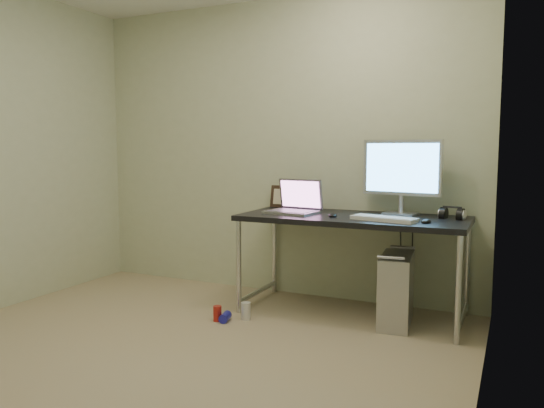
{
  "coord_description": "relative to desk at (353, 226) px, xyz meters",
  "views": [
    {
      "loc": [
        1.88,
        -2.41,
        1.25
      ],
      "look_at": [
        0.28,
        1.04,
        0.85
      ],
      "focal_mm": 35.0,
      "sensor_mm": 36.0,
      "label": 1
    }
  ],
  "objects": [
    {
      "name": "floor",
      "position": [
        -0.78,
        -1.39,
        -0.67
      ],
      "size": [
        3.5,
        3.5,
        0.0
      ],
      "primitive_type": "plane",
      "color": "tan",
      "rests_on": "ground"
    },
    {
      "name": "wall_back",
      "position": [
        -0.78,
        0.36,
        0.58
      ],
      "size": [
        3.5,
        0.02,
        2.5
      ],
      "primitive_type": "cube",
      "color": "beige",
      "rests_on": "ground"
    },
    {
      "name": "wall_right",
      "position": [
        0.97,
        -1.39,
        0.58
      ],
      "size": [
        0.02,
        3.5,
        2.5
      ],
      "primitive_type": "cube",
      "color": "beige",
      "rests_on": "ground"
    },
    {
      "name": "desk",
      "position": [
        0.0,
        0.0,
        0.0
      ],
      "size": [
        1.66,
        0.73,
        0.75
      ],
      "color": "black",
      "rests_on": "ground"
    },
    {
      "name": "tower_computer",
      "position": [
        0.35,
        -0.09,
        -0.42
      ],
      "size": [
        0.26,
        0.5,
        0.53
      ],
      "rotation": [
        0.0,
        0.0,
        0.1
      ],
      "color": "#B4B4B9",
      "rests_on": "ground"
    },
    {
      "name": "cable_a",
      "position": [
        0.3,
        0.31,
        -0.27
      ],
      "size": [
        0.01,
        0.16,
        0.69
      ],
      "primitive_type": "cylinder",
      "rotation": [
        0.21,
        0.0,
        0.0
      ],
      "color": "black",
      "rests_on": "ground"
    },
    {
      "name": "cable_b",
      "position": [
        0.39,
        0.29,
        -0.29
      ],
      "size": [
        0.02,
        0.11,
        0.71
      ],
      "primitive_type": "cylinder",
      "rotation": [
        0.14,
        0.0,
        0.09
      ],
      "color": "black",
      "rests_on": "ground"
    },
    {
      "name": "can_red",
      "position": [
        -0.84,
        -0.57,
        -0.62
      ],
      "size": [
        0.07,
        0.07,
        0.11
      ],
      "primitive_type": "cylinder",
      "rotation": [
        0.0,
        0.0,
        -0.13
      ],
      "color": "#A91E18",
      "rests_on": "ground"
    },
    {
      "name": "can_white",
      "position": [
        -0.66,
        -0.45,
        -0.61
      ],
      "size": [
        0.09,
        0.09,
        0.13
      ],
      "primitive_type": "cylinder",
      "rotation": [
        0.0,
        0.0,
        -0.29
      ],
      "color": "silver",
      "rests_on": "ground"
    },
    {
      "name": "can_blue",
      "position": [
        -0.78,
        -0.56,
        -0.64
      ],
      "size": [
        0.09,
        0.13,
        0.06
      ],
      "primitive_type": "cylinder",
      "rotation": [
        1.57,
        0.0,
        0.22
      ],
      "color": "#201FB0",
      "rests_on": "ground"
    },
    {
      "name": "laptop",
      "position": [
        -0.46,
        -0.0,
        0.14
      ],
      "size": [
        0.41,
        0.35,
        0.26
      ],
      "rotation": [
        0.0,
        0.0,
        -0.13
      ],
      "color": "silver",
      "rests_on": "desk"
    },
    {
      "name": "monitor",
      "position": [
        0.31,
        0.21,
        0.41
      ],
      "size": [
        0.6,
        0.21,
        0.56
      ],
      "rotation": [
        0.0,
        0.0,
        -0.15
      ],
      "color": "silver",
      "rests_on": "desk"
    },
    {
      "name": "keyboard",
      "position": [
        0.27,
        -0.17,
        0.09
      ],
      "size": [
        0.48,
        0.24,
        0.03
      ],
      "primitive_type": "cube",
      "rotation": [
        0.0,
        0.0,
        -0.22
      ],
      "color": "silver",
      "rests_on": "desk"
    },
    {
      "name": "mouse_right",
      "position": [
        0.56,
        -0.16,
        0.09
      ],
      "size": [
        0.07,
        0.11,
        0.03
      ],
      "primitive_type": "ellipsoid",
      "rotation": [
        0.0,
        0.0,
        -0.11
      ],
      "color": "black",
      "rests_on": "desk"
    },
    {
      "name": "mouse_left",
      "position": [
        -0.12,
        -0.11,
        0.09
      ],
      "size": [
        0.08,
        0.11,
        0.03
      ],
      "primitive_type": "ellipsoid",
      "rotation": [
        0.0,
        0.0,
        0.22
      ],
      "color": "black",
      "rests_on": "desk"
    },
    {
      "name": "headphones",
      "position": [
        0.69,
        0.14,
        0.11
      ],
      "size": [
        0.18,
        0.11,
        0.11
      ],
      "rotation": [
        0.0,
        0.0,
        -0.2
      ],
      "color": "black",
      "rests_on": "desk"
    },
    {
      "name": "picture_frame",
      "position": [
        -0.69,
        0.29,
        0.17
      ],
      "size": [
        0.24,
        0.08,
        0.19
      ],
      "primitive_type": "cube",
      "rotation": [
        -0.21,
        0.0,
        0.05
      ],
      "color": "black",
      "rests_on": "desk"
    },
    {
      "name": "webcam",
      "position": [
        -0.44,
        0.3,
        0.16
      ],
      "size": [
        0.04,
        0.04,
        0.12
      ],
      "rotation": [
        0.0,
        0.0,
        0.14
      ],
      "color": "silver",
      "rests_on": "desk"
    }
  ]
}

